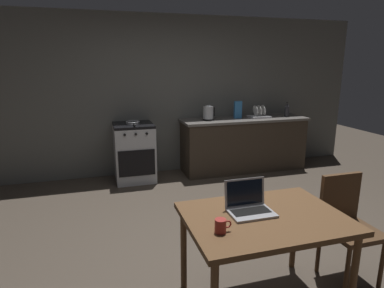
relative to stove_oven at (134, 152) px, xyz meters
name	(u,v)px	position (x,y,z in m)	size (l,w,h in m)	color
ground_plane	(212,242)	(0.53, -2.13, -0.45)	(12.00, 12.00, 0.00)	#473D33
back_wall	(179,95)	(0.83, 0.35, 0.83)	(6.40, 0.10, 2.56)	#5A5B58
kitchen_counter	(243,144)	(1.87, 0.00, 0.00)	(2.16, 0.64, 0.90)	#382D23
stove_oven	(134,152)	(0.00, 0.00, 0.00)	(0.60, 0.62, 0.90)	#B7BABF
dining_table	(264,225)	(0.57, -3.07, 0.21)	(1.14, 0.82, 0.74)	brown
chair	(346,220)	(1.42, -2.94, 0.06)	(0.40, 0.40, 0.89)	#4C331E
laptop	(249,206)	(0.49, -2.99, 0.33)	(0.32, 0.25, 0.23)	#99999E
electric_kettle	(208,113)	(1.22, 0.00, 0.57)	(0.20, 0.18, 0.24)	black
bottle	(287,110)	(2.65, -0.05, 0.57)	(0.08, 0.08, 0.25)	#2D2D33
frying_pan	(133,123)	(0.00, -0.03, 0.48)	(0.22, 0.39, 0.05)	gray
coffee_mug	(221,226)	(0.18, -3.21, 0.33)	(0.11, 0.07, 0.09)	#9E2D28
cereal_box	(238,110)	(1.75, 0.02, 0.60)	(0.13, 0.05, 0.29)	#3372B2
dish_rack	(259,115)	(2.14, 0.00, 0.50)	(0.34, 0.26, 0.21)	silver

